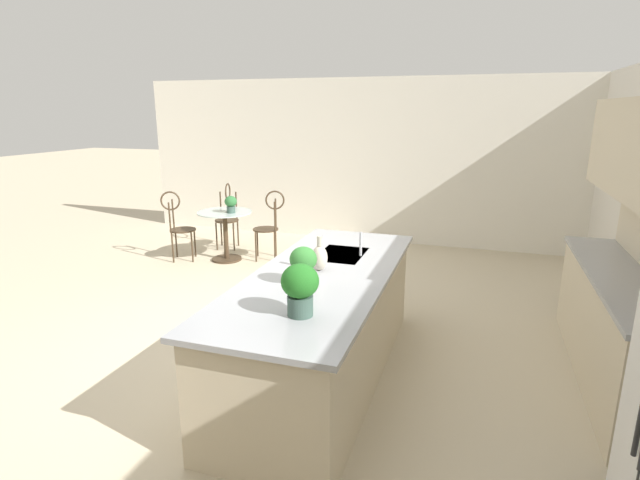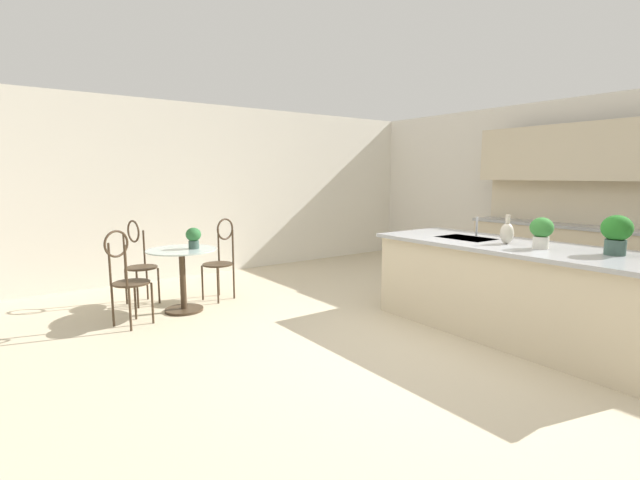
# 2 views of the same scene
# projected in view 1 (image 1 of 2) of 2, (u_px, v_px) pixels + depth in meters

# --- Properties ---
(ground_plane) EXTENTS (40.00, 40.00, 0.00)m
(ground_plane) POSITION_uv_depth(u_px,v_px,m) (248.00, 345.00, 4.71)
(ground_plane) COLOR beige
(wall_left_window) EXTENTS (0.12, 7.80, 2.70)m
(wall_left_window) POSITION_uv_depth(u_px,v_px,m) (358.00, 161.00, 8.27)
(wall_left_window) COLOR silver
(wall_left_window) RESTS_ON ground
(kitchen_island) EXTENTS (2.80, 1.06, 0.92)m
(kitchen_island) POSITION_uv_depth(u_px,v_px,m) (322.00, 325.00, 4.06)
(kitchen_island) COLOR beige
(kitchen_island) RESTS_ON ground
(back_counter_run) EXTENTS (2.44, 0.64, 1.52)m
(back_counter_run) POSITION_uv_depth(u_px,v_px,m) (624.00, 325.00, 3.98)
(back_counter_run) COLOR beige
(back_counter_run) RESTS_ON ground
(bistro_table) EXTENTS (0.80, 0.80, 0.74)m
(bistro_table) POSITION_uv_depth(u_px,v_px,m) (226.00, 231.00, 7.26)
(bistro_table) COLOR #3D2D1E
(bistro_table) RESTS_ON ground
(chair_near_window) EXTENTS (0.50, 0.52, 1.04)m
(chair_near_window) POSITION_uv_depth(u_px,v_px,m) (178.00, 223.00, 7.25)
(chair_near_window) COLOR #3D2D1E
(chair_near_window) RESTS_ON ground
(chair_by_island) EXTENTS (0.49, 0.52, 1.04)m
(chair_by_island) POSITION_uv_depth(u_px,v_px,m) (269.00, 222.00, 7.29)
(chair_by_island) COLOR #3D2D1E
(chair_by_island) RESTS_ON ground
(chair_toward_desk) EXTENTS (0.52, 0.46, 1.04)m
(chair_toward_desk) POSITION_uv_depth(u_px,v_px,m) (227.00, 213.00, 7.93)
(chair_toward_desk) COLOR #3D2D1E
(chair_toward_desk) RESTS_ON ground
(sink_faucet) EXTENTS (0.02, 0.02, 0.22)m
(sink_faucet) POSITION_uv_depth(u_px,v_px,m) (361.00, 244.00, 4.37)
(sink_faucet) COLOR #B2B5BA
(sink_faucet) RESTS_ON kitchen_island
(potted_plant_on_table) EXTENTS (0.18, 0.18, 0.25)m
(potted_plant_on_table) POSITION_uv_depth(u_px,v_px,m) (231.00, 203.00, 7.07)
(potted_plant_on_table) COLOR #385147
(potted_plant_on_table) RESTS_ON bistro_table
(potted_plant_counter_near) EXTENTS (0.21, 0.21, 0.29)m
(potted_plant_counter_near) POSITION_uv_depth(u_px,v_px,m) (303.00, 263.00, 3.64)
(potted_plant_counter_near) COLOR beige
(potted_plant_counter_near) RESTS_ON kitchen_island
(potted_plant_counter_far) EXTENTS (0.24, 0.24, 0.34)m
(potted_plant_counter_far) POSITION_uv_depth(u_px,v_px,m) (300.00, 286.00, 3.07)
(potted_plant_counter_far) COLOR #385147
(potted_plant_counter_far) RESTS_ON kitchen_island
(vase_on_counter) EXTENTS (0.13, 0.13, 0.29)m
(vase_on_counter) POSITION_uv_depth(u_px,v_px,m) (320.00, 257.00, 3.97)
(vase_on_counter) COLOR #BCB29E
(vase_on_counter) RESTS_ON kitchen_island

